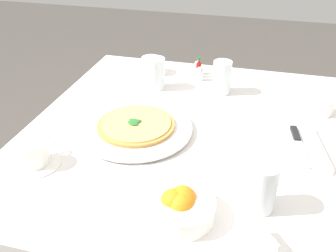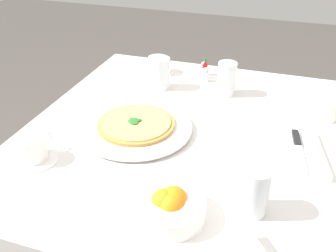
# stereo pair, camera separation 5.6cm
# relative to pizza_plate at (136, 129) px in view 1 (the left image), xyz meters

# --- Properties ---
(dining_table) EXTENTS (1.04, 1.04, 0.72)m
(dining_table) POSITION_rel_pizza_plate_xyz_m (-0.05, 0.18, -0.15)
(dining_table) COLOR white
(dining_table) RESTS_ON ground_plane
(pizza_plate) EXTENTS (0.34, 0.34, 0.02)m
(pizza_plate) POSITION_rel_pizza_plate_xyz_m (0.00, 0.00, 0.00)
(pizza_plate) COLOR white
(pizza_plate) RESTS_ON dining_table
(pizza) EXTENTS (0.23, 0.23, 0.02)m
(pizza) POSITION_rel_pizza_plate_xyz_m (0.00, -0.00, 0.01)
(pizza) COLOR #C68E47
(pizza) RESTS_ON pizza_plate
(coffee_cup_near_right) EXTENTS (0.13, 0.13, 0.07)m
(coffee_cup_near_right) POSITION_rel_pizza_plate_xyz_m (0.22, -0.20, 0.02)
(coffee_cup_near_right) COLOR white
(coffee_cup_near_right) RESTS_ON dining_table
(coffee_cup_right_edge) EXTENTS (0.13, 0.13, 0.06)m
(coffee_cup_right_edge) POSITION_rel_pizza_plate_xyz_m (-0.25, 0.54, 0.02)
(coffee_cup_right_edge) COLOR white
(coffee_cup_right_edge) RESTS_ON dining_table
(coffee_cup_back_corner) EXTENTS (0.13, 0.13, 0.07)m
(coffee_cup_back_corner) POSITION_rel_pizza_plate_xyz_m (-0.43, -0.08, 0.02)
(coffee_cup_back_corner) COLOR white
(coffee_cup_back_corner) RESTS_ON dining_table
(water_glass_near_left) EXTENTS (0.07, 0.07, 0.12)m
(water_glass_near_left) POSITION_rel_pizza_plate_xyz_m (-0.30, -0.03, 0.04)
(water_glass_near_left) COLOR white
(water_glass_near_left) RESTS_ON dining_table
(water_glass_far_right) EXTENTS (0.07, 0.07, 0.12)m
(water_glass_far_right) POSITION_rel_pizza_plate_xyz_m (-0.33, 0.21, 0.04)
(water_glass_far_right) COLOR white
(water_glass_far_right) RESTS_ON dining_table
(water_glass_far_left) EXTENTS (0.07, 0.07, 0.12)m
(water_glass_far_left) POSITION_rel_pizza_plate_xyz_m (0.23, 0.37, 0.04)
(water_glass_far_left) COLOR white
(water_glass_far_left) RESTS_ON dining_table
(napkin_folded) EXTENTS (0.24, 0.17, 0.02)m
(napkin_folded) POSITION_rel_pizza_plate_xyz_m (-0.02, 0.46, -0.00)
(napkin_folded) COLOR white
(napkin_folded) RESTS_ON dining_table
(dinner_knife) EXTENTS (0.20, 0.05, 0.01)m
(dinner_knife) POSITION_rel_pizza_plate_xyz_m (-0.02, 0.46, 0.01)
(dinner_knife) COLOR silver
(dinner_knife) RESTS_ON napkin_folded
(citrus_bowl) EXTENTS (0.15, 0.15, 0.07)m
(citrus_bowl) POSITION_rel_pizza_plate_xyz_m (0.30, 0.21, 0.02)
(citrus_bowl) COLOR white
(citrus_bowl) RESTS_ON dining_table
(hot_sauce_bottle) EXTENTS (0.02, 0.02, 0.08)m
(hot_sauce_bottle) POSITION_rel_pizza_plate_xyz_m (-0.44, 0.11, 0.02)
(hot_sauce_bottle) COLOR #B7140F
(hot_sauce_bottle) RESTS_ON dining_table
(salt_shaker) EXTENTS (0.03, 0.03, 0.06)m
(salt_shaker) POSITION_rel_pizza_plate_xyz_m (-0.41, 0.12, 0.01)
(salt_shaker) COLOR white
(salt_shaker) RESTS_ON dining_table
(pepper_shaker) EXTENTS (0.03, 0.03, 0.06)m
(pepper_shaker) POSITION_rel_pizza_plate_xyz_m (-0.47, 0.10, 0.01)
(pepper_shaker) COLOR white
(pepper_shaker) RESTS_ON dining_table
(menu_card) EXTENTS (0.07, 0.06, 0.06)m
(menu_card) POSITION_rel_pizza_plate_xyz_m (0.35, 0.38, 0.02)
(menu_card) COLOR white
(menu_card) RESTS_ON dining_table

